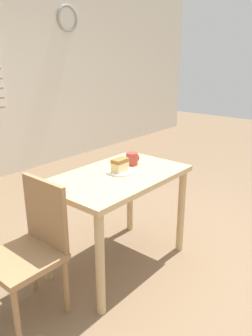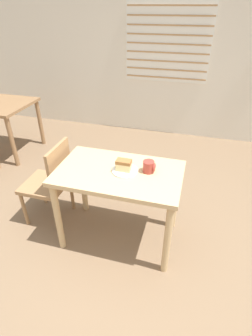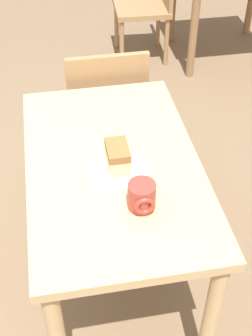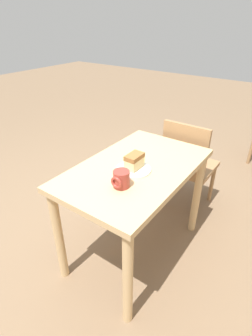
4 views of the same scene
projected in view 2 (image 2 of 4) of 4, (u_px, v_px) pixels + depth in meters
ground_plane at (116, 272)px, 2.28m from camera, size 14.00×14.00×0.00m
wall_back at (174, 47)px, 3.98m from camera, size 10.00×0.10×2.80m
dining_table_near at (119, 183)px, 2.29m from camera, size 1.07×0.66×0.77m
dining_table_far at (5, 113)px, 3.79m from camera, size 0.71×0.81×0.76m
chair_near_window at (51, 181)px, 2.61m from camera, size 0.42×0.42×0.88m
plate at (125, 171)px, 2.22m from camera, size 0.22×0.22×0.01m
cake_slice at (124, 165)px, 2.19m from camera, size 0.13×0.08×0.10m
coffee_mug at (149, 167)px, 2.19m from camera, size 0.10×0.10×0.10m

